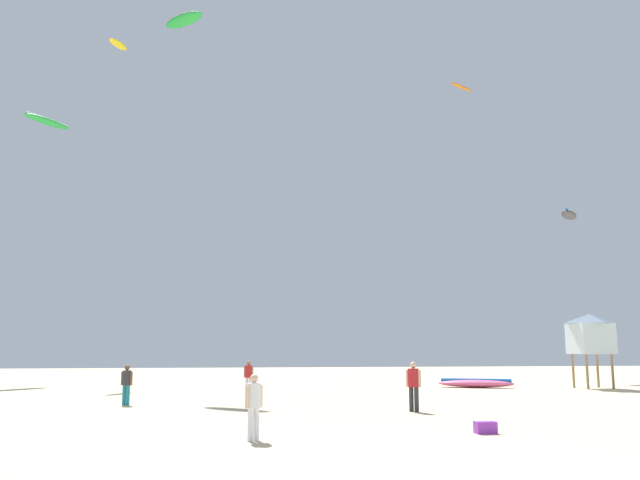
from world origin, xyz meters
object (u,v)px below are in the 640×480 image
object	(u,v)px
person_left	(414,382)
kite_aloft_5	(118,44)
cooler_box	(485,428)
kite_aloft_4	(461,87)
kite_aloft_3	(47,121)
lifeguard_tower	(590,333)
kite_aloft_2	(569,215)
kite_grounded_near	(476,383)
person_midground	(249,375)
person_right	(127,382)
person_foreground	(254,402)
kite_aloft_0	(184,20)

from	to	relation	value
person_left	kite_aloft_5	world-z (taller)	kite_aloft_5
cooler_box	kite_aloft_5	distance (m)	46.68
kite_aloft_4	kite_aloft_5	world-z (taller)	kite_aloft_5
kite_aloft_3	person_left	bearing A→B (deg)	-52.99
lifeguard_tower	kite_aloft_2	xyz separation A→B (m)	(0.47, 2.37, 7.32)
person_left	kite_aloft_4	size ratio (longest dim) A/B	0.58
kite_grounded_near	kite_aloft_3	xyz separation A→B (m)	(-28.49, 15.06, 19.46)
lifeguard_tower	kite_aloft_3	world-z (taller)	kite_aloft_3
lifeguard_tower	cooler_box	world-z (taller)	lifeguard_tower
person_midground	kite_aloft_4	world-z (taller)	kite_aloft_4
cooler_box	kite_aloft_5	size ratio (longest dim) A/B	0.26
kite_grounded_near	kite_aloft_3	size ratio (longest dim) A/B	1.10
kite_grounded_near	kite_aloft_3	distance (m)	37.65
person_right	lifeguard_tower	distance (m)	25.54
kite_grounded_near	kite_aloft_2	distance (m)	12.22
kite_aloft_2	kite_aloft_4	distance (m)	23.45
kite_grounded_near	kite_aloft_5	world-z (taller)	kite_aloft_5
person_left	cooler_box	xyz separation A→B (m)	(0.27, -6.07, -0.88)
kite_aloft_4	kite_aloft_5	bearing A→B (deg)	-174.55
person_foreground	person_left	size ratio (longest dim) A/B	0.93
kite_grounded_near	lifeguard_tower	bearing A→B (deg)	-13.15
person_foreground	cooler_box	size ratio (longest dim) A/B	2.93
person_left	kite_aloft_4	xyz separation A→B (m)	(14.02, 31.50, 24.85)
kite_aloft_2	person_midground	bearing A→B (deg)	-168.18
person_midground	person_foreground	bearing A→B (deg)	30.14
kite_aloft_0	kite_aloft_2	bearing A→B (deg)	-8.68
person_midground	kite_aloft_2	xyz separation A→B (m)	(19.78, 4.14, 9.44)
cooler_box	person_midground	bearing A→B (deg)	110.56
person_midground	lifeguard_tower	world-z (taller)	lifeguard_tower
cooler_box	kite_aloft_3	distance (m)	44.81
person_right	kite_aloft_5	world-z (taller)	kite_aloft_5
kite_grounded_near	kite_aloft_0	distance (m)	29.46
person_foreground	kite_aloft_4	distance (m)	49.78
person_right	person_midground	bearing A→B (deg)	164.21
person_foreground	person_right	distance (m)	11.81
kite_grounded_near	kite_aloft_5	size ratio (longest dim) A/B	2.01
kite_aloft_3	kite_aloft_5	size ratio (longest dim) A/B	1.83
person_right	kite_aloft_2	distance (m)	28.30
kite_aloft_4	person_foreground	bearing A→B (deg)	-117.73
person_midground	lifeguard_tower	bearing A→B (deg)	126.58
kite_grounded_near	cooler_box	world-z (taller)	kite_grounded_near
person_midground	lifeguard_tower	distance (m)	19.50
kite_aloft_0	kite_aloft_5	xyz separation A→B (m)	(-6.10, 11.01, 3.16)
person_left	cooler_box	distance (m)	6.14
kite_aloft_3	kite_aloft_4	bearing A→B (deg)	5.55
kite_aloft_3	kite_aloft_4	world-z (taller)	kite_aloft_4
lifeguard_tower	person_midground	bearing A→B (deg)	-174.77
person_right	kite_aloft_0	bearing A→B (deg)	-156.44
kite_aloft_4	kite_aloft_2	bearing A→B (deg)	-89.74
person_right	kite_aloft_4	size ratio (longest dim) A/B	0.52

